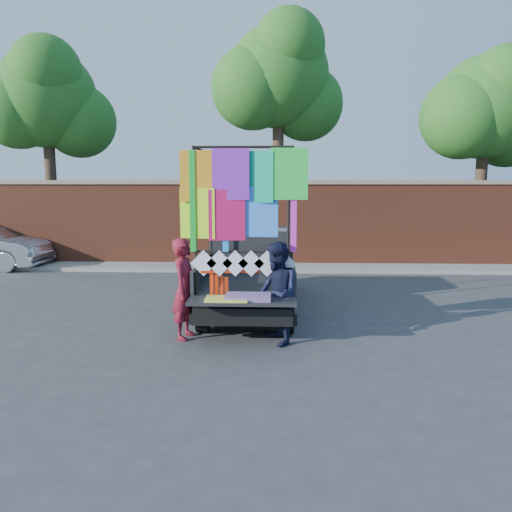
{
  "coord_description": "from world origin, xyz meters",
  "views": [
    {
      "loc": [
        0.91,
        -8.2,
        2.59
      ],
      "look_at": [
        0.6,
        -0.06,
        1.36
      ],
      "focal_mm": 35.0,
      "sensor_mm": 36.0,
      "label": 1
    }
  ],
  "objects": [
    {
      "name": "brick_wall",
      "position": [
        0.0,
        7.0,
        1.33
      ],
      "size": [
        30.0,
        0.45,
        2.61
      ],
      "color": "brown",
      "rests_on": "ground"
    },
    {
      "name": "tree_left",
      "position": [
        -6.48,
        8.12,
        5.12
      ],
      "size": [
        4.2,
        3.3,
        7.05
      ],
      "color": "#38281C",
      "rests_on": "ground"
    },
    {
      "name": "tree_right",
      "position": [
        7.52,
        8.12,
        4.75
      ],
      "size": [
        4.2,
        3.3,
        6.62
      ],
      "color": "#38281C",
      "rests_on": "ground"
    },
    {
      "name": "ground",
      "position": [
        0.0,
        0.0,
        0.0
      ],
      "size": [
        90.0,
        90.0,
        0.0
      ],
      "primitive_type": "plane",
      "color": "#38383A",
      "rests_on": "ground"
    },
    {
      "name": "streamer_bundle",
      "position": [
        0.09,
        -0.36,
        0.96
      ],
      "size": [
        0.94,
        0.11,
        0.65
      ],
      "color": "red",
      "rests_on": "ground"
    },
    {
      "name": "curb",
      "position": [
        0.0,
        6.3,
        0.06
      ],
      "size": [
        30.0,
        1.2,
        0.12
      ],
      "primitive_type": "cube",
      "color": "gray",
      "rests_on": "ground"
    },
    {
      "name": "man",
      "position": [
        0.95,
        -0.47,
        0.82
      ],
      "size": [
        0.82,
        0.94,
        1.64
      ],
      "primitive_type": "imported",
      "rotation": [
        0.0,
        0.0,
        -1.28
      ],
      "color": "black",
      "rests_on": "ground"
    },
    {
      "name": "woman",
      "position": [
        -0.56,
        -0.23,
        0.84
      ],
      "size": [
        0.5,
        0.67,
        1.67
      ],
      "primitive_type": "imported",
      "rotation": [
        0.0,
        0.0,
        1.4
      ],
      "color": "maroon",
      "rests_on": "ground"
    },
    {
      "name": "tree_mid",
      "position": [
        1.02,
        8.12,
        5.7
      ],
      "size": [
        4.2,
        3.3,
        7.73
      ],
      "color": "#38281C",
      "rests_on": "ground"
    },
    {
      "name": "pickup_truck",
      "position": [
        0.41,
        2.07,
        0.79
      ],
      "size": [
        1.98,
        4.97,
        3.13
      ],
      "color": "black",
      "rests_on": "ground"
    }
  ]
}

